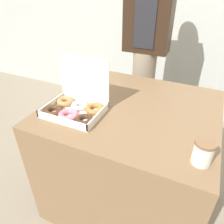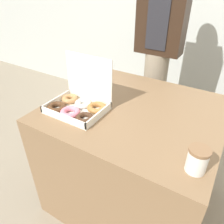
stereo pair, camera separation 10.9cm
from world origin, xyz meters
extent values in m
plane|color=gray|center=(0.00, 0.00, 0.00)|extent=(14.00, 14.00, 0.00)
cube|color=brown|center=(0.00, 0.00, 0.39)|extent=(0.95, 0.86, 0.77)
cube|color=white|center=(-0.26, -0.19, 0.77)|extent=(0.30, 0.24, 0.01)
cube|color=white|center=(-0.41, -0.19, 0.80)|extent=(0.01, 0.24, 0.04)
cube|color=white|center=(-0.12, -0.19, 0.80)|extent=(0.01, 0.24, 0.04)
cube|color=white|center=(-0.26, -0.31, 0.80)|extent=(0.30, 0.01, 0.04)
cube|color=white|center=(-0.26, -0.08, 0.80)|extent=(0.30, 0.01, 0.04)
cube|color=white|center=(-0.26, -0.07, 0.93)|extent=(0.30, 0.01, 0.24)
torus|color=#4C2D19|center=(-0.36, -0.25, 0.79)|extent=(0.12, 0.12, 0.03)
torus|color=#B27F4C|center=(-0.36, -0.14, 0.79)|extent=(0.13, 0.13, 0.03)
torus|color=pink|center=(-0.26, -0.25, 0.79)|extent=(0.14, 0.14, 0.03)
torus|color=white|center=(-0.26, -0.14, 0.79)|extent=(0.12, 0.12, 0.03)
torus|color=#422819|center=(-0.17, -0.25, 0.79)|extent=(0.10, 0.10, 0.03)
torus|color=#A87038|center=(-0.17, -0.14, 0.79)|extent=(0.13, 0.13, 0.03)
cylinder|color=silver|center=(0.40, -0.29, 0.82)|extent=(0.08, 0.08, 0.10)
cylinder|color=brown|center=(0.40, -0.29, 0.87)|extent=(0.08, 0.08, 0.01)
cylinder|color=gray|center=(-0.13, 0.64, 0.45)|extent=(0.19, 0.19, 0.90)
cube|color=black|center=(-0.13, 0.64, 1.18)|extent=(0.34, 0.15, 0.56)
cube|color=#232328|center=(-0.13, 0.56, 1.12)|extent=(0.15, 0.01, 0.36)
camera|label=1|loc=(0.34, -1.02, 1.42)|focal=35.00mm
camera|label=2|loc=(0.43, -0.96, 1.42)|focal=35.00mm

